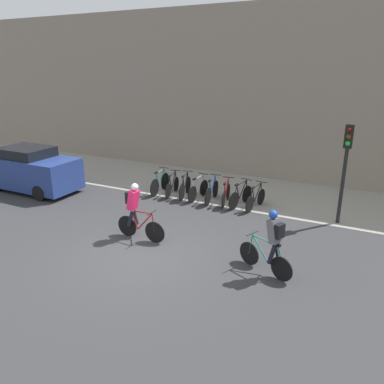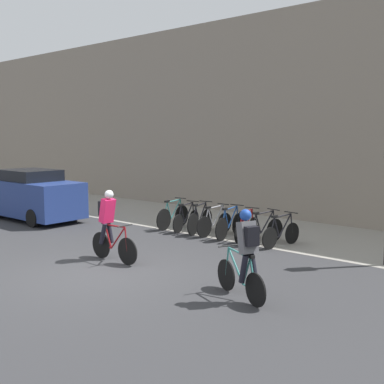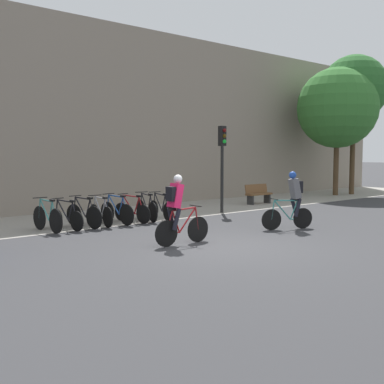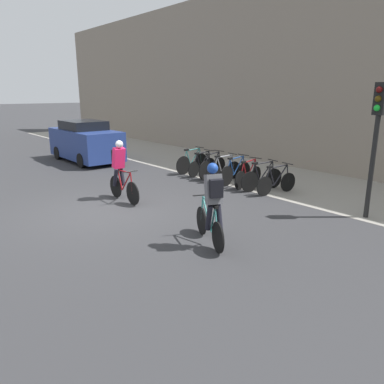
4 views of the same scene
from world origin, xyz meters
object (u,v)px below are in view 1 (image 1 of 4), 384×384
parked_bike_3 (198,190)px  parked_bike_7 (256,199)px  traffic_light_pole (346,156)px  parked_bike_2 (185,187)px  parked_bike_0 (160,183)px  parked_bike_6 (241,196)px  cyclist_pink (135,210)px  parked_bike_5 (226,194)px  parked_bike_1 (172,186)px  parked_car (30,170)px  parked_bike_4 (212,191)px  cyclist_grey (272,241)px

parked_bike_3 → parked_bike_7: size_ratio=1.00×
traffic_light_pole → parked_bike_2: bearing=179.3°
parked_bike_0 → parked_bike_3: bearing=-0.0°
traffic_light_pole → parked_bike_6: bearing=178.9°
cyclist_pink → parked_bike_5: size_ratio=1.08×
parked_bike_2 → parked_bike_6: (2.36, -0.00, -0.01)m
cyclist_pink → parked_bike_1: (-1.02, 4.09, -0.57)m
parked_bike_6 → parked_car: parked_car is taller
parked_bike_0 → parked_bike_1: size_ratio=1.05×
cyclist_pink → parked_bike_7: 4.83m
parked_bike_1 → traffic_light_pole: traffic_light_pole is taller
cyclist_pink → parked_bike_3: cyclist_pink is taller
parked_bike_1 → parked_bike_4: 1.77m
parked_bike_4 → parked_bike_5: 0.59m
parked_bike_4 → parked_bike_6: bearing=-0.0°
cyclist_grey → parked_car: (-10.97, 2.23, -0.05)m
parked_bike_3 → parked_bike_5: 1.19m
parked_bike_5 → parked_bike_6: 0.59m
traffic_light_pole → parked_car: (-12.14, -2.06, -1.43)m
parked_bike_1 → parked_bike_3: bearing=0.1°
cyclist_pink → cyclist_grey: (4.26, -0.27, 0.00)m
parked_bike_6 → traffic_light_pole: 4.00m
parked_bike_0 → traffic_light_pole: (7.05, -0.07, 1.91)m
cyclist_grey → parked_bike_0: size_ratio=1.04×
cyclist_grey → parked_bike_3: cyclist_grey is taller
cyclist_grey → traffic_light_pole: size_ratio=0.53×
parked_bike_1 → traffic_light_pole: bearing=-0.6°
parked_bike_0 → parked_car: size_ratio=0.39×
parked_bike_5 → parked_bike_4: bearing=179.9°
parked_car → cyclist_pink: bearing=-16.3°
parked_bike_1 → parked_bike_4: (1.77, 0.00, 0.03)m
parked_bike_0 → parked_bike_6: size_ratio=1.03×
cyclist_grey → parked_bike_0: (-5.88, 4.36, -0.53)m
parked_bike_0 → parked_bike_3: parked_bike_0 is taller
parked_car → parked_bike_5: bearing=14.8°
traffic_light_pole → parked_bike_0: bearing=179.4°
parked_bike_5 → traffic_light_pole: traffic_light_pole is taller
parked_bike_1 → parked_bike_5: parked_bike_5 is taller
cyclist_grey → parked_bike_2: size_ratio=1.08×
parked_bike_4 → parked_car: bearing=-164.1°
parked_bike_3 → cyclist_pink: bearing=-92.2°
parked_bike_0 → parked_car: bearing=-157.3°
cyclist_grey → parked_bike_3: size_ratio=1.09×
parked_bike_1 → parked_bike_5: (2.36, 0.00, 0.01)m
parked_bike_0 → traffic_light_pole: 7.30m
parked_bike_3 → cyclist_grey: bearing=-46.7°
parked_bike_6 → cyclist_grey: bearing=-61.9°
parked_bike_7 → parked_bike_4: bearing=180.0°
traffic_light_pole → parked_bike_5: bearing=179.0°
parked_bike_0 → parked_bike_7: 4.14m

